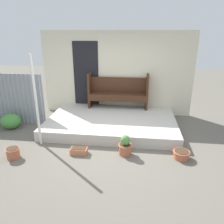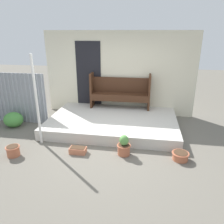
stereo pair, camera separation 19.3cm
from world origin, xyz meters
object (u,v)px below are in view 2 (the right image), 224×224
at_px(shrub_by_fence, 13,120).
at_px(flower_pot_left, 13,150).
at_px(support_post, 37,101).
at_px(flower_pot_right, 180,156).
at_px(flower_pot_middle, 124,146).
at_px(bench, 120,91).
at_px(planter_box_rect, 78,150).

bearing_deg(shrub_by_fence, flower_pot_left, -58.31).
xyz_separation_m(flower_pot_left, shrub_by_fence, (-0.89, 1.44, 0.09)).
xyz_separation_m(support_post, flower_pot_right, (3.26, -0.24, -0.96)).
bearing_deg(flower_pot_middle, flower_pot_right, -0.83).
distance_m(bench, shrub_by_fence, 3.24).
bearing_deg(shrub_by_fence, flower_pot_right, -12.77).
distance_m(flower_pot_middle, shrub_by_fence, 3.41).
distance_m(flower_pot_middle, flower_pot_right, 1.21).
xyz_separation_m(bench, flower_pot_right, (1.60, -2.38, -0.73)).
xyz_separation_m(support_post, planter_box_rect, (1.04, -0.34, -0.99)).
bearing_deg(support_post, flower_pot_left, -115.64).
relative_size(flower_pot_left, flower_pot_right, 0.85).
height_order(flower_pot_middle, flower_pot_right, flower_pot_middle).
bearing_deg(support_post, planter_box_rect, -18.03).
relative_size(flower_pot_middle, planter_box_rect, 1.28).
relative_size(bench, shrub_by_fence, 3.41).
relative_size(flower_pot_left, shrub_by_fence, 0.57).
relative_size(flower_pot_right, shrub_by_fence, 0.67).
distance_m(support_post, flower_pot_middle, 2.24).
height_order(support_post, flower_pot_middle, support_post).
distance_m(bench, flower_pot_middle, 2.47).
xyz_separation_m(planter_box_rect, shrub_by_fence, (-2.25, 1.11, 0.14)).
xyz_separation_m(support_post, bench, (1.66, 2.13, -0.23)).
bearing_deg(planter_box_rect, flower_pot_right, 2.42).
distance_m(bench, flower_pot_left, 3.50).
bearing_deg(flower_pot_right, flower_pot_middle, 179.17).
xyz_separation_m(bench, flower_pot_left, (-1.98, -2.81, -0.70)).
relative_size(support_post, bench, 1.14).
xyz_separation_m(support_post, flower_pot_left, (-0.32, -0.67, -0.93)).
height_order(flower_pot_left, flower_pot_right, flower_pot_left).
bearing_deg(shrub_by_fence, flower_pot_middle, -16.96).
height_order(support_post, shrub_by_fence, support_post).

